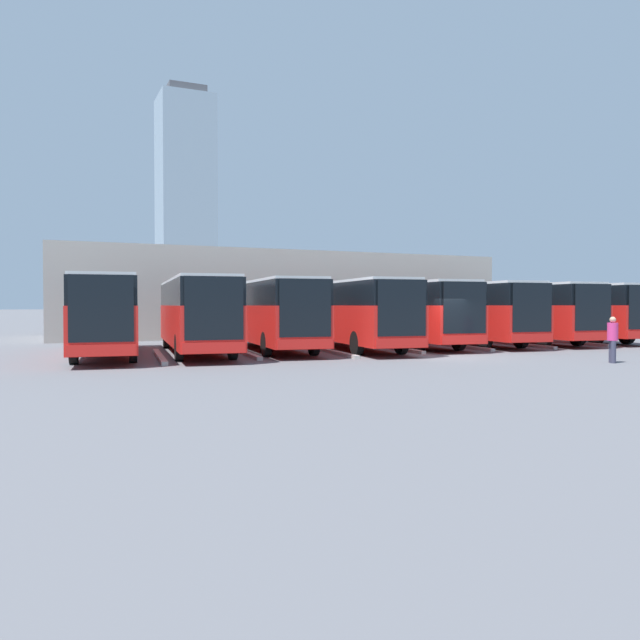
# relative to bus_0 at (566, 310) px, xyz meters

# --- Properties ---
(ground_plane) EXTENTS (600.00, 600.00, 0.00)m
(ground_plane) POSITION_rel_bus_0_xyz_m (13.48, 6.74, -1.88)
(ground_plane) COLOR #5B5B60
(bus_0) EXTENTS (3.77, 12.57, 3.39)m
(bus_0) POSITION_rel_bus_0_xyz_m (0.00, 0.00, 0.00)
(bus_0) COLOR red
(bus_0) RESTS_ON ground_plane
(curb_divider_0) EXTENTS (1.01, 7.02, 0.15)m
(curb_divider_0) POSITION_rel_bus_0_xyz_m (1.92, 1.83, -1.81)
(curb_divider_0) COLOR #B2B2AD
(curb_divider_0) RESTS_ON ground_plane
(bus_1) EXTENTS (3.77, 12.57, 3.39)m
(bus_1) POSITION_rel_bus_0_xyz_m (3.85, 0.14, 0.00)
(bus_1) COLOR red
(bus_1) RESTS_ON ground_plane
(curb_divider_1) EXTENTS (1.01, 7.02, 0.15)m
(curb_divider_1) POSITION_rel_bus_0_xyz_m (5.78, 1.97, -1.81)
(curb_divider_1) COLOR #B2B2AD
(curb_divider_1) RESTS_ON ground_plane
(bus_2) EXTENTS (3.77, 12.57, 3.39)m
(bus_2) POSITION_rel_bus_0_xyz_m (7.70, 0.10, 0.00)
(bus_2) COLOR red
(bus_2) RESTS_ON ground_plane
(curb_divider_2) EXTENTS (1.01, 7.02, 0.15)m
(curb_divider_2) POSITION_rel_bus_0_xyz_m (9.63, 1.93, -1.81)
(curb_divider_2) COLOR #B2B2AD
(curb_divider_2) RESTS_ON ground_plane
(bus_3) EXTENTS (3.77, 12.57, 3.39)m
(bus_3) POSITION_rel_bus_0_xyz_m (11.56, 0.08, 0.00)
(bus_3) COLOR red
(bus_3) RESTS_ON ground_plane
(curb_divider_3) EXTENTS (1.01, 7.02, 0.15)m
(curb_divider_3) POSITION_rel_bus_0_xyz_m (13.48, 1.91, -1.81)
(curb_divider_3) COLOR #B2B2AD
(curb_divider_3) RESTS_ON ground_plane
(bus_4) EXTENTS (3.77, 12.57, 3.39)m
(bus_4) POSITION_rel_bus_0_xyz_m (15.41, 1.05, 0.00)
(bus_4) COLOR red
(bus_4) RESTS_ON ground_plane
(curb_divider_4) EXTENTS (1.01, 7.02, 0.15)m
(curb_divider_4) POSITION_rel_bus_0_xyz_m (17.33, 2.89, -1.81)
(curb_divider_4) COLOR #B2B2AD
(curb_divider_4) RESTS_ON ground_plane
(bus_5) EXTENTS (3.77, 12.57, 3.39)m
(bus_5) POSITION_rel_bus_0_xyz_m (19.26, 0.07, 0.00)
(bus_5) COLOR red
(bus_5) RESTS_ON ground_plane
(curb_divider_5) EXTENTS (1.01, 7.02, 0.15)m
(curb_divider_5) POSITION_rel_bus_0_xyz_m (21.18, 1.90, -1.81)
(curb_divider_5) COLOR #B2B2AD
(curb_divider_5) RESTS_ON ground_plane
(bus_6) EXTENTS (3.77, 12.57, 3.39)m
(bus_6) POSITION_rel_bus_0_xyz_m (23.11, 0.72, 0.00)
(bus_6) COLOR red
(bus_6) RESTS_ON ground_plane
(curb_divider_6) EXTENTS (1.01, 7.02, 0.15)m
(curb_divider_6) POSITION_rel_bus_0_xyz_m (25.04, 2.55, -1.81)
(curb_divider_6) COLOR #B2B2AD
(curb_divider_6) RESTS_ON ground_plane
(bus_7) EXTENTS (3.77, 12.57, 3.39)m
(bus_7) POSITION_rel_bus_0_xyz_m (26.96, 0.41, 0.00)
(bus_7) COLOR red
(bus_7) RESTS_ON ground_plane
(pedestrian) EXTENTS (0.54, 0.54, 1.78)m
(pedestrian) POSITION_rel_bus_0_xyz_m (9.49, 11.76, -0.93)
(pedestrian) COLOR #38384C
(pedestrian) RESTS_ON ground_plane
(station_building) EXTENTS (32.05, 13.36, 5.96)m
(station_building) POSITION_rel_bus_0_xyz_m (13.48, -15.34, 1.13)
(station_building) COLOR #A8A399
(station_building) RESTS_ON ground_plane
(office_tower) EXTENTS (14.12, 14.12, 60.22)m
(office_tower) POSITION_rel_bus_0_xyz_m (-5.34, -139.60, 27.63)
(office_tower) COLOR #93A8B7
(office_tower) RESTS_ON ground_plane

